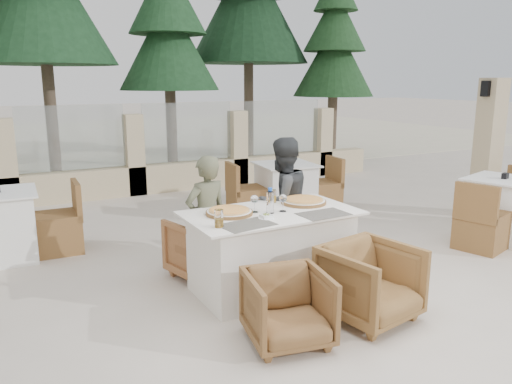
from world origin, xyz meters
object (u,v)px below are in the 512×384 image
bg_table_c (502,209)px  diner_left (207,219)px  wine_glass_centre (254,203)px  diner_right (282,203)px  armchair_far_left (207,247)px  bg_table_b (285,189)px  beer_glass_left (219,219)px  pizza_left (229,211)px  water_bottle (270,200)px  wine_glass_near (283,202)px  armchair_near_left (288,308)px  dining_table (271,251)px  armchair_far_right (280,237)px  beer_glass_right (273,196)px  pizza_right (304,200)px  olive_dish (266,216)px  armchair_near_right (370,283)px

bg_table_c → diner_left: bearing=156.6°
wine_glass_centre → diner_right: 0.75m
armchair_far_left → bg_table_b: (1.96, 1.69, 0.07)m
beer_glass_left → pizza_left: bearing=52.8°
diner_left → diner_right: diner_right is taller
water_bottle → wine_glass_near: size_ratio=1.30×
beer_glass_left → armchair_near_left: (0.25, -0.70, -0.56)m
wine_glass_near → diner_left: size_ratio=0.15×
beer_glass_left → diner_left: (0.18, 0.72, -0.21)m
beer_glass_left → diner_right: size_ratio=0.11×
dining_table → armchair_far_right: bearing=51.0°
armchair_far_right → bg_table_c: size_ratio=0.45×
armchair_far_right → diner_left: 0.87m
dining_table → beer_glass_right: bearing=57.3°
pizza_right → armchair_near_left: (-0.83, -1.05, -0.52)m
armchair_near_left → diner_right: size_ratio=0.44×
water_bottle → armchair_far_left: size_ratio=0.35×
wine_glass_centre → olive_dish: size_ratio=1.67×
armchair_far_left → beer_glass_right: bearing=141.5°
beer_glass_right → armchair_far_right: beer_glass_right is taller
wine_glass_centre → beer_glass_right: wine_glass_centre is taller
beer_glass_right → armchair_far_left: beer_glass_right is taller
water_bottle → armchair_near_right: (0.46, -0.88, -0.57)m
bg_table_b → diner_left: bearing=-131.4°
beer_glass_right → olive_dish: 0.61m
beer_glass_left → olive_dish: beer_glass_left is taller
bg_table_c → bg_table_b: bearing=112.5°
wine_glass_near → pizza_left: bearing=163.0°
armchair_near_right → bg_table_c: bg_table_c is taller
armchair_far_right → diner_left: size_ratio=0.58×
armchair_near_left → armchair_near_right: (0.81, 0.01, 0.04)m
wine_glass_near → beer_glass_left: size_ratio=1.22×
water_bottle → armchair_far_right: 0.85m
diner_left → pizza_left: bearing=88.7°
pizza_right → dining_table: bearing=-163.6°
dining_table → bg_table_c: 3.36m
dining_table → armchair_near_left: 1.00m
wine_glass_near → diner_left: (-0.55, 0.54, -0.23)m
wine_glass_near → armchair_near_right: bearing=-69.6°
pizza_left → armchair_near_left: (-0.00, -1.03, -0.52)m
beer_glass_right → olive_dish: size_ratio=1.16×
armchair_far_right → diner_left: (-0.82, 0.03, 0.30)m
bg_table_c → wine_glass_centre: bearing=163.0°
beer_glass_left → diner_right: (1.06, 0.74, -0.15)m
water_bottle → diner_right: (0.46, 0.55, -0.19)m
bg_table_b → bg_table_c: same height
bg_table_b → dining_table: bearing=-117.5°
beer_glass_right → olive_dish: beer_glass_right is taller
armchair_near_left → bg_table_c: bearing=25.1°
pizza_right → bg_table_b: bearing=62.6°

